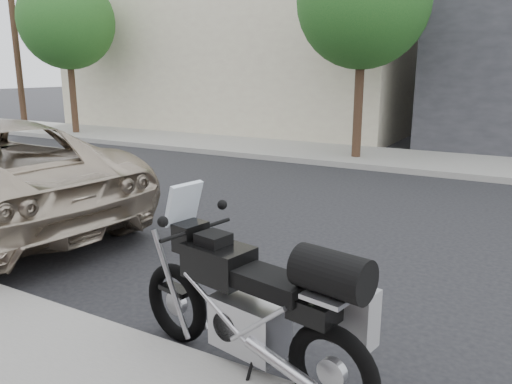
% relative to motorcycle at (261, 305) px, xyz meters
% --- Properties ---
extents(ground, '(120.00, 120.00, 0.00)m').
position_rel_motorcycle_xyz_m(ground, '(0.55, -3.91, -0.66)').
color(ground, black).
rests_on(ground, ground).
extents(far_sidewalk, '(44.00, 3.00, 0.15)m').
position_rel_motorcycle_xyz_m(far_sidewalk, '(0.55, -10.41, -0.59)').
color(far_sidewalk, gray).
rests_on(far_sidewalk, ground).
extents(far_building_cream, '(14.00, 11.00, 8.00)m').
position_rel_motorcycle_xyz_m(far_building_cream, '(9.55, -17.40, 3.34)').
color(far_building_cream, '#C0B299').
rests_on(far_building_cream, ground).
extents(street_tree_mid, '(3.40, 3.40, 5.70)m').
position_rel_motorcycle_xyz_m(street_tree_mid, '(2.55, -9.91, 3.48)').
color(street_tree_mid, '#3D291C').
rests_on(street_tree_mid, far_sidewalk).
extents(street_tree_right, '(3.40, 3.40, 5.70)m').
position_rel_motorcycle_xyz_m(street_tree_right, '(13.55, -9.91, 3.48)').
color(street_tree_right, '#3D291C').
rests_on(street_tree_right, far_sidewalk).
extents(utility_pole, '(0.24, 0.24, 6.70)m').
position_rel_motorcycle_xyz_m(utility_pole, '(16.55, -9.91, 2.84)').
color(utility_pole, '#3D291C').
rests_on(utility_pole, far_sidewalk).
extents(motorcycle, '(2.41, 0.86, 1.54)m').
position_rel_motorcycle_xyz_m(motorcycle, '(0.00, 0.00, 0.00)').
color(motorcycle, black).
rests_on(motorcycle, ground).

